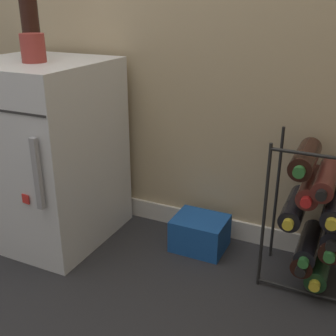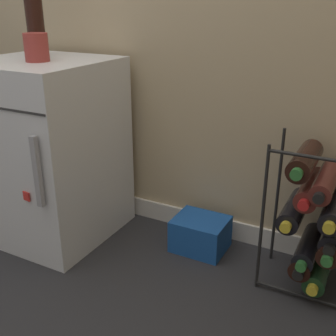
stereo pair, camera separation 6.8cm
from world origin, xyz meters
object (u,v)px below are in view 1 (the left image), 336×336
(wine_rack, at_px, (318,217))
(fridge_top_cup, at_px, (33,48))
(mini_fridge, at_px, (45,152))
(fridge_top_bottle, at_px, (31,26))
(soda_box, at_px, (200,233))

(wine_rack, xyz_separation_m, fridge_top_cup, (-1.10, -0.16, 0.56))
(mini_fridge, distance_m, fridge_top_bottle, 0.53)
(wine_rack, distance_m, fridge_top_bottle, 1.37)
(wine_rack, bearing_deg, fridge_top_cup, -171.72)
(mini_fridge, height_order, fridge_top_bottle, fridge_top_bottle)
(mini_fridge, bearing_deg, wine_rack, 5.79)
(fridge_top_bottle, bearing_deg, mini_fridge, -47.40)
(fridge_top_cup, bearing_deg, wine_rack, 8.28)
(wine_rack, height_order, soda_box, wine_rack)
(mini_fridge, relative_size, soda_box, 3.51)
(wine_rack, relative_size, fridge_top_bottle, 2.02)
(soda_box, relative_size, fridge_top_cup, 2.07)
(wine_rack, bearing_deg, fridge_top_bottle, -178.39)
(wine_rack, height_order, fridge_top_bottle, fridge_top_bottle)
(mini_fridge, xyz_separation_m, fridge_top_cup, (0.04, -0.04, 0.45))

